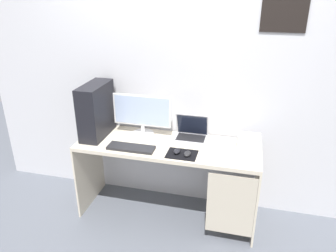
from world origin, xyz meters
The scene contains 11 objects.
ground_plane centered at (0.00, 0.00, 0.00)m, with size 8.00×8.00×0.00m, color slate.
wall_back centered at (0.00, 0.33, 1.30)m, with size 4.00×0.05×2.60m.
desk centered at (0.02, -0.01, 0.62)m, with size 1.66×0.58×0.77m.
pc_tower centered at (-0.70, 0.03, 1.02)m, with size 0.19×0.45×0.50m, color black.
monitor centered at (-0.29, 0.15, 0.97)m, with size 0.56×0.21×0.40m.
laptop centered at (0.18, 0.17, 0.81)m, with size 0.31×0.24×0.24m.
projector centered at (0.71, 0.16, 0.82)m, with size 0.20×0.14×0.10m, color #B7BCC6.
keyboard centered at (-0.29, -0.17, 0.78)m, with size 0.42×0.14×0.02m, color #232326.
mousepad centered at (0.16, -0.16, 0.77)m, with size 0.26×0.20×0.01m, color black.
mouse_left centered at (0.12, -0.15, 0.79)m, with size 0.06×0.10×0.03m, color black.
mouse_right centered at (0.21, -0.18, 0.79)m, with size 0.06×0.10×0.03m, color #232326.
Camera 1 is at (0.65, -2.56, 2.10)m, focal length 34.70 mm.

